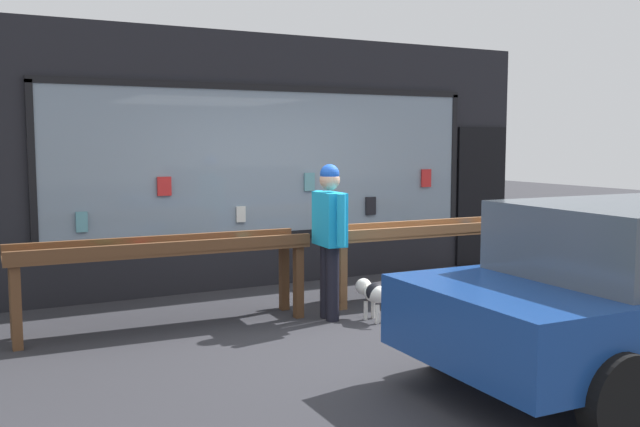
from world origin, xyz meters
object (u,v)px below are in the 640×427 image
Objects in this scene: display_table_left at (163,256)px; display_table_right at (435,236)px; person_browsing at (330,230)px; small_dog at (373,293)px.

display_table_left is 1.00× the size of display_table_right.
display_table_left is at bearing 77.99° from person_browsing.
display_table_left is at bearing -179.98° from display_table_right.
display_table_right is at bearing 0.02° from display_table_left.
display_table_left is 1.82× the size of person_browsing.
person_browsing is 0.81m from small_dog.
display_table_right is at bearing -70.48° from person_browsing.
display_table_left is 1.73m from person_browsing.
person_browsing is (-1.74, -0.48, 0.23)m from display_table_right.
person_browsing is (1.65, -0.48, 0.22)m from display_table_left.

